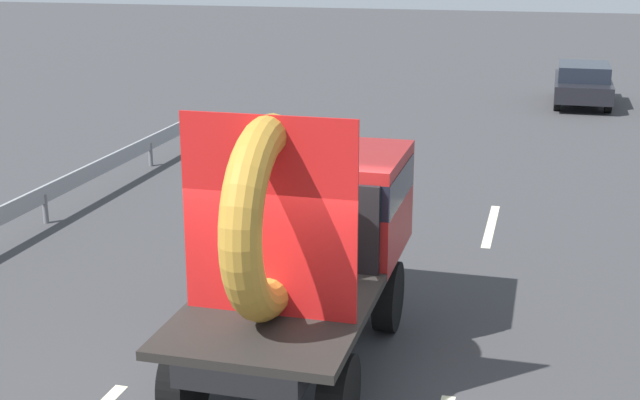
{
  "coord_description": "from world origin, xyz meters",
  "views": [
    {
      "loc": [
        2.9,
        -8.79,
        4.99
      ],
      "look_at": [
        0.17,
        1.56,
        1.84
      ],
      "focal_mm": 49.17,
      "sensor_mm": 36.0,
      "label": 1
    }
  ],
  "objects": [
    {
      "name": "flatbed_truck",
      "position": [
        0.17,
        1.06,
        1.63
      ],
      "size": [
        2.02,
        4.56,
        3.33
      ],
      "color": "black",
      "rests_on": "ground_plane"
    },
    {
      "name": "lane_dash_right_far",
      "position": [
        2.04,
        6.78,
        0.0
      ],
      "size": [
        0.16,
        2.55,
        0.01
      ],
      "primitive_type": "cube",
      "rotation": [
        0.0,
        0.0,
        1.57
      ],
      "color": "beige",
      "rests_on": "ground_plane"
    },
    {
      "name": "ground_plane",
      "position": [
        0.0,
        0.0,
        0.0
      ],
      "size": [
        120.0,
        120.0,
        0.0
      ],
      "primitive_type": "plane",
      "color": "#38383A"
    },
    {
      "name": "lane_dash_left_far",
      "position": [
        -1.7,
        6.64,
        0.0
      ],
      "size": [
        0.16,
        2.52,
        0.01
      ],
      "primitive_type": "cube",
      "rotation": [
        0.0,
        0.0,
        1.57
      ],
      "color": "beige",
      "rests_on": "ground_plane"
    },
    {
      "name": "distant_sedan",
      "position": [
        3.91,
        20.2,
        0.7
      ],
      "size": [
        1.72,
        4.02,
        1.31
      ],
      "color": "black",
      "rests_on": "ground_plane"
    }
  ]
}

